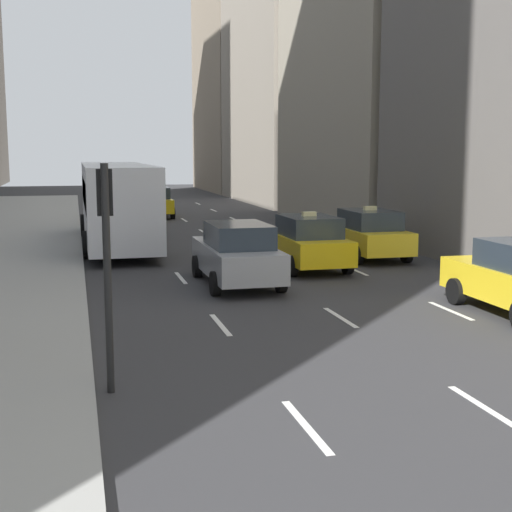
{
  "coord_description": "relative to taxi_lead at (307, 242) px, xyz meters",
  "views": [
    {
      "loc": [
        -3.19,
        -0.96,
        3.78
      ],
      "look_at": [
        0.82,
        14.84,
        1.37
      ],
      "focal_mm": 50.0,
      "sensor_mm": 36.0,
      "label": 1
    }
  ],
  "objects": [
    {
      "name": "sedan_black_near",
      "position": [
        -2.8,
        -2.17,
        0.02
      ],
      "size": [
        2.02,
        4.66,
        1.78
      ],
      "color": "#9EA0A5",
      "rests_on": "ground"
    },
    {
      "name": "traffic_light_pole",
      "position": [
        -6.75,
        -10.49,
        1.53
      ],
      "size": [
        0.24,
        0.42,
        3.6
      ],
      "color": "black",
      "rests_on": "ground"
    },
    {
      "name": "taxi_lead",
      "position": [
        0.0,
        0.0,
        0.0
      ],
      "size": [
        2.02,
        4.4,
        1.87
      ],
      "color": "yellow",
      "rests_on": "ground"
    },
    {
      "name": "city_bus",
      "position": [
        -5.61,
        7.22,
        0.91
      ],
      "size": [
        2.8,
        11.61,
        3.25
      ],
      "color": "silver",
      "rests_on": "ground"
    },
    {
      "name": "taxi_fourth",
      "position": [
        2.8,
        1.66,
        0.0
      ],
      "size": [
        2.02,
        4.4,
        1.87
      ],
      "color": "yellow",
      "rests_on": "ground"
    },
    {
      "name": "lane_markings",
      "position": [
        -1.4,
        2.31,
        -0.87
      ],
      "size": [
        5.72,
        56.0,
        0.01
      ],
      "color": "white",
      "rests_on": "ground"
    },
    {
      "name": "taxi_third",
      "position": [
        -2.8,
        19.57,
        0.0
      ],
      "size": [
        2.02,
        4.4,
        1.87
      ],
      "color": "yellow",
      "rests_on": "ground"
    }
  ]
}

